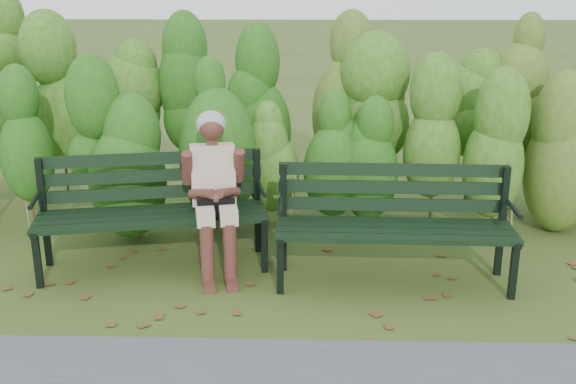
{
  "coord_description": "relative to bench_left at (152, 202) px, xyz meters",
  "views": [
    {
      "loc": [
        0.16,
        -5.36,
        2.56
      ],
      "look_at": [
        0.0,
        0.35,
        0.75
      ],
      "focal_mm": 42.0,
      "sensor_mm": 36.0,
      "label": 1
    }
  ],
  "objects": [
    {
      "name": "ground",
      "position": [
        1.25,
        -0.45,
        -0.61
      ],
      "size": [
        80.0,
        80.0,
        0.0
      ],
      "primitive_type": "plane",
      "color": "#3A4B1E"
    },
    {
      "name": "bench_right",
      "position": [
        2.17,
        -0.27,
        -0.01
      ],
      "size": [
        2.05,
        0.71,
        1.02
      ],
      "color": "black",
      "rests_on": "ground"
    },
    {
      "name": "seated_woman",
      "position": [
        0.59,
        -0.09,
        0.22
      ],
      "size": [
        0.59,
        0.87,
        1.45
      ],
      "color": "beige",
      "rests_on": "ground"
    },
    {
      "name": "bench_left",
      "position": [
        0.0,
        0.0,
        0.0
      ],
      "size": [
        2.15,
        1.06,
        1.03
      ],
      "color": "black",
      "rests_on": "ground"
    },
    {
      "name": "hedge_band",
      "position": [
        1.25,
        1.41,
        0.65
      ],
      "size": [
        11.04,
        1.67,
        2.42
      ],
      "color": "#47381E",
      "rests_on": "ground"
    },
    {
      "name": "leaf_litter",
      "position": [
        1.45,
        -0.47,
        -0.6
      ],
      "size": [
        5.98,
        2.22,
        0.01
      ],
      "color": "brown",
      "rests_on": "ground"
    }
  ]
}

